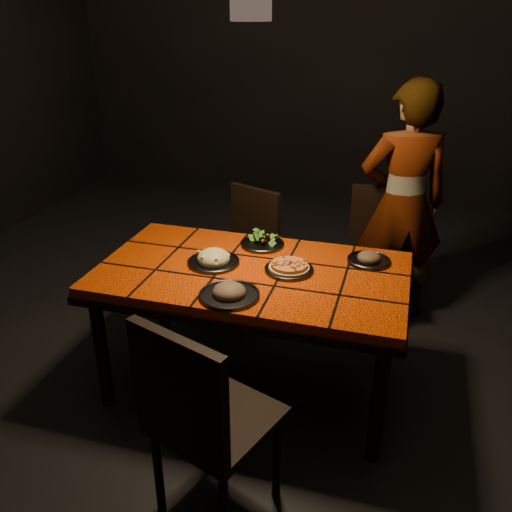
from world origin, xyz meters
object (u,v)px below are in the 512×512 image
(chair_near, at_px, (201,415))
(plate_pizza, at_px, (289,268))
(diner, at_px, (403,204))
(plate_pasta, at_px, (214,259))
(chair_far_right, at_px, (378,245))
(chair_far_left, at_px, (246,245))
(dining_table, at_px, (252,283))

(chair_near, relative_size, plate_pizza, 3.32)
(diner, distance_m, plate_pasta, 1.42)
(chair_far_right, bearing_deg, plate_pizza, -114.83)
(plate_pizza, xyz_separation_m, plate_pasta, (-0.41, -0.02, 0.01))
(chair_near, height_order, chair_far_right, chair_near)
(chair_far_right, height_order, diner, diner)
(chair_far_left, bearing_deg, plate_pasta, -62.75)
(chair_far_right, bearing_deg, chair_near, -108.64)
(chair_far_left, height_order, diner, diner)
(chair_near, bearing_deg, plate_pasta, -52.97)
(chair_far_left, bearing_deg, diner, 38.79)
(chair_far_left, bearing_deg, chair_far_right, 38.91)
(chair_near, relative_size, diner, 0.61)
(plate_pizza, bearing_deg, chair_near, -97.70)
(plate_pizza, height_order, plate_pasta, plate_pasta)
(diner, bearing_deg, plate_pasta, 30.11)
(dining_table, height_order, plate_pasta, plate_pasta)
(diner, bearing_deg, chair_far_right, -3.63)
(chair_near, relative_size, plate_pasta, 3.52)
(chair_near, relative_size, chair_far_left, 1.10)
(chair_far_right, bearing_deg, plate_pasta, -131.27)
(chair_far_left, height_order, chair_far_right, chair_far_right)
(chair_near, height_order, diner, diner)
(dining_table, distance_m, chair_far_right, 1.21)
(chair_near, bearing_deg, diner, -87.94)
(dining_table, height_order, plate_pizza, plate_pizza)
(dining_table, xyz_separation_m, diner, (0.71, 1.09, 0.14))
(dining_table, xyz_separation_m, chair_near, (0.06, -0.91, -0.11))
(chair_near, xyz_separation_m, plate_pizza, (0.13, 0.94, 0.21))
(diner, bearing_deg, plate_pizza, 44.49)
(chair_far_right, distance_m, diner, 0.32)
(chair_far_left, xyz_separation_m, plate_pizza, (0.47, -0.76, 0.26))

